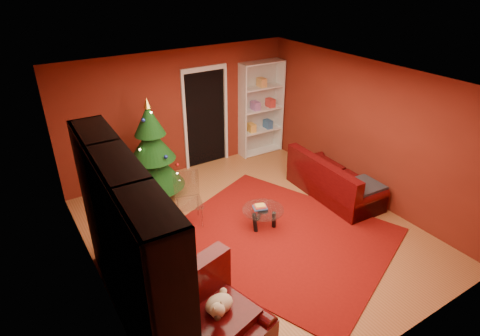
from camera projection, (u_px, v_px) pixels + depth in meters
floor at (253, 233)px, 6.85m from camera, size 5.00×5.50×0.05m
ceiling at (255, 80)px, 5.63m from camera, size 5.00×5.50×0.05m
wall_back at (179, 113)px, 8.32m from camera, size 5.00×0.05×2.60m
wall_left at (88, 212)px, 5.04m from camera, size 0.05×5.50×2.60m
wall_right at (366, 131)px, 7.44m from camera, size 0.05×5.50×2.60m
doorway at (206, 119)px, 8.69m from camera, size 1.06×0.60×2.16m
rug at (280, 237)px, 6.70m from camera, size 4.00×4.27×0.02m
media_unit at (129, 248)px, 4.67m from camera, size 0.54×2.98×2.28m
christmas_tree at (152, 151)px, 7.44m from camera, size 1.37×1.37×2.00m
gift_box_teal at (145, 188)px, 7.82m from camera, size 0.42×0.42×0.32m
gift_box_green at (151, 185)px, 8.00m from camera, size 0.30×0.30×0.25m
white_bookshelf at (261, 109)px, 9.20m from camera, size 1.04×0.40×2.22m
armchair at (219, 322)px, 4.61m from camera, size 1.32×1.32×0.85m
dog at (219, 304)px, 4.58m from camera, size 0.46×0.39×0.28m
sofa at (335, 176)px, 7.72m from camera, size 0.96×1.97×0.83m
coffee_table at (263, 218)px, 6.88m from camera, size 0.90×0.90×0.44m
acrylic_chair at (189, 203)px, 6.85m from camera, size 0.55×0.58×0.86m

